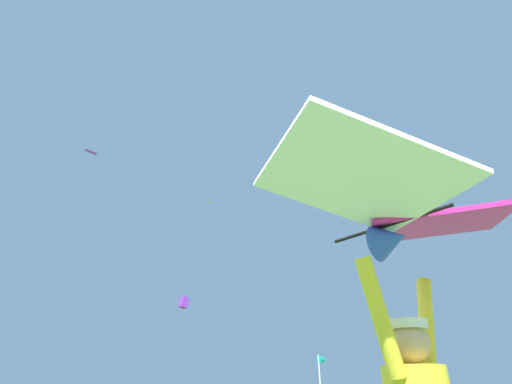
# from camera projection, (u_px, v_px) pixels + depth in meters

# --- Properties ---
(held_stunt_kite) EXTENTS (2.13, 1.41, 0.44)m
(held_stunt_kite) POSITION_uv_depth(u_px,v_px,m) (401.00, 211.00, 2.43)
(held_stunt_kite) COLOR black
(distant_kite_purple_low_right) EXTENTS (1.20, 1.16, 0.46)m
(distant_kite_purple_low_right) POSITION_uv_depth(u_px,v_px,m) (91.00, 151.00, 28.42)
(distant_kite_purple_low_right) COLOR purple
(distant_kite_purple_overhead_distant) EXTENTS (0.59, 0.59, 0.74)m
(distant_kite_purple_overhead_distant) POSITION_uv_depth(u_px,v_px,m) (184.00, 303.00, 23.56)
(distant_kite_purple_overhead_distant) COLOR purple
(distant_kite_yellow_mid_left) EXTENTS (0.49, 0.47, 0.21)m
(distant_kite_yellow_mid_left) POSITION_uv_depth(u_px,v_px,m) (210.00, 202.00, 37.68)
(distant_kite_yellow_mid_left) COLOR yellow
(marker_flag) EXTENTS (0.30, 0.24, 2.17)m
(marker_flag) POSITION_uv_depth(u_px,v_px,m) (323.00, 367.00, 10.37)
(marker_flag) COLOR silver
(marker_flag) RESTS_ON ground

